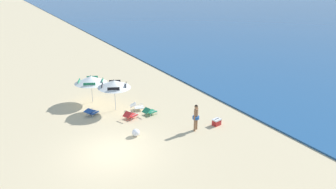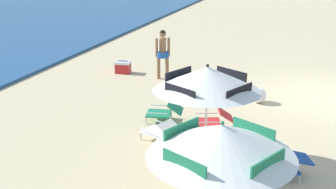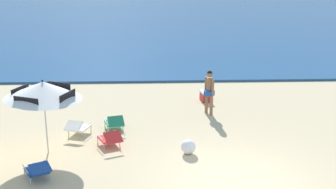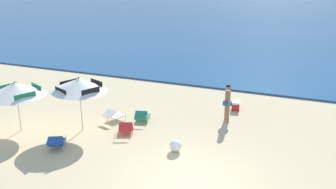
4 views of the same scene
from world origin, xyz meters
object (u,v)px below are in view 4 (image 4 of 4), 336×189
at_px(beach_umbrella_striped_main, 79,85).
at_px(lounge_chair_beside_umbrella, 126,127).
at_px(beach_umbrella_striped_second, 15,89).
at_px(cooler_box, 236,105).
at_px(lounge_chair_spare_folded, 142,116).
at_px(beach_ball, 176,146).
at_px(person_standing_near_shore, 228,100).
at_px(lounge_chair_facing_sea, 114,115).
at_px(lounge_chair_under_umbrella, 56,142).

bearing_deg(beach_umbrella_striped_main, lounge_chair_beside_umbrella, 11.16).
height_order(beach_umbrella_striped_main, beach_umbrella_striped_second, beach_umbrella_striped_main).
bearing_deg(cooler_box, beach_umbrella_striped_main, -138.18).
height_order(lounge_chair_spare_folded, beach_ball, lounge_chair_spare_folded).
bearing_deg(beach_ball, lounge_chair_spare_folded, 139.43).
height_order(person_standing_near_shore, beach_ball, person_standing_near_shore).
relative_size(beach_umbrella_striped_second, beach_ball, 7.42).
height_order(lounge_chair_facing_sea, beach_ball, lounge_chair_facing_sea).
bearing_deg(beach_ball, person_standing_near_shore, 73.30).
relative_size(person_standing_near_shore, cooler_box, 2.87).
relative_size(lounge_chair_under_umbrella, lounge_chair_beside_umbrella, 0.97).
distance_m(lounge_chair_spare_folded, cooler_box, 4.37).
bearing_deg(person_standing_near_shore, lounge_chair_under_umbrella, -136.04).
xyz_separation_m(lounge_chair_facing_sea, lounge_chair_spare_folded, (1.12, 0.39, -0.01)).
bearing_deg(lounge_chair_under_umbrella, lounge_chair_beside_umbrella, 50.69).
distance_m(lounge_chair_beside_umbrella, beach_ball, 2.34).
bearing_deg(lounge_chair_spare_folded, lounge_chair_facing_sea, -160.88).
distance_m(beach_umbrella_striped_main, beach_ball, 4.35).
bearing_deg(lounge_chair_beside_umbrella, beach_umbrella_striped_second, -162.02).
xyz_separation_m(person_standing_near_shore, beach_ball, (-0.99, -3.32, -0.70)).
bearing_deg(beach_ball, beach_umbrella_striped_main, 176.38).
bearing_deg(beach_umbrella_striped_main, lounge_chair_under_umbrella, -86.37).
bearing_deg(person_standing_near_shore, lounge_chair_spare_folded, -156.34).
bearing_deg(lounge_chair_under_umbrella, person_standing_near_shore, 43.96).
height_order(lounge_chair_under_umbrella, lounge_chair_spare_folded, lounge_chair_spare_folded).
height_order(beach_umbrella_striped_main, lounge_chair_facing_sea, beach_umbrella_striped_main).
relative_size(beach_umbrella_striped_second, person_standing_near_shore, 2.00).
bearing_deg(lounge_chair_facing_sea, lounge_chair_beside_umbrella, -40.22).
xyz_separation_m(lounge_chair_under_umbrella, cooler_box, (4.96, 6.20, -0.08)).
xyz_separation_m(beach_umbrella_striped_main, lounge_chair_beside_umbrella, (1.75, 0.35, -1.60)).
relative_size(lounge_chair_under_umbrella, lounge_chair_facing_sea, 0.99).
bearing_deg(beach_ball, cooler_box, 77.56).
bearing_deg(lounge_chair_under_umbrella, lounge_chair_spare_folded, 63.11).
bearing_deg(beach_umbrella_striped_main, beach_ball, -3.62).
relative_size(beach_umbrella_striped_main, beach_ball, 6.15).
xyz_separation_m(lounge_chair_under_umbrella, beach_ball, (3.91, 1.41, -0.07)).
bearing_deg(person_standing_near_shore, cooler_box, 87.58).
bearing_deg(cooler_box, lounge_chair_facing_sea, -143.38).
distance_m(beach_umbrella_striped_main, lounge_chair_under_umbrella, 2.30).
xyz_separation_m(lounge_chair_beside_umbrella, cooler_box, (3.32, 4.19, -0.07)).
xyz_separation_m(cooler_box, beach_ball, (-1.06, -4.79, 0.01)).
distance_m(lounge_chair_under_umbrella, lounge_chair_facing_sea, 2.98).
height_order(beach_umbrella_striped_main, lounge_chair_beside_umbrella, beach_umbrella_striped_main).
distance_m(beach_umbrella_striped_second, beach_ball, 6.44).
relative_size(beach_umbrella_striped_second, cooler_box, 5.73).
bearing_deg(beach_umbrella_striped_main, person_standing_near_shore, 31.45).
bearing_deg(lounge_chair_spare_folded, beach_umbrella_striped_second, -147.06).
distance_m(lounge_chair_beside_umbrella, cooler_box, 5.35).
height_order(beach_umbrella_striped_main, person_standing_near_shore, beach_umbrella_striped_main).
distance_m(beach_umbrella_striped_main, lounge_chair_beside_umbrella, 2.39).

